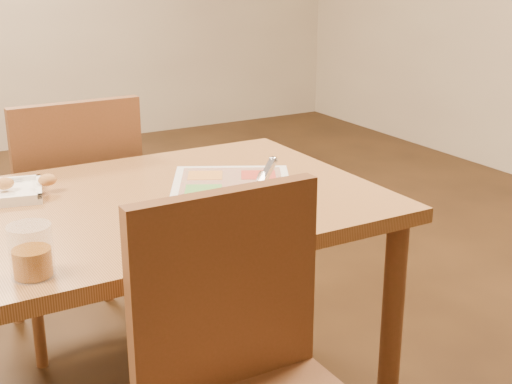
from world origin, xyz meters
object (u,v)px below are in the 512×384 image
dining_table (137,233)px  pizza (256,202)px  plate (256,208)px  chair_near (247,360)px  chair_far (74,194)px  pizza_cutter (265,176)px  menu (232,190)px  glass_tumbler (32,254)px

dining_table → pizza: (0.24, -0.21, 0.11)m
dining_table → plate: (0.24, -0.21, 0.09)m
chair_near → pizza: (0.24, 0.39, 0.18)m
dining_table → chair_far: 0.61m
dining_table → plate: 0.34m
dining_table → pizza_cutter: pizza_cutter is taller
chair_far → pizza_cutter: (0.29, -0.78, 0.23)m
pizza → pizza_cutter: bearing=37.0°
pizza_cutter → menu: size_ratio=0.24×
pizza → glass_tumbler: 0.59m
chair_far → pizza_cutter: chair_far is taller
chair_near → chair_far: (-0.00, 1.20, 0.00)m
dining_table → plate: plate is taller
chair_near → chair_far: same height
chair_near → menu: (0.27, 0.56, 0.16)m
chair_near → pizza: 0.49m
chair_far → plate: 0.87m
plate → menu: (0.02, 0.17, -0.00)m
chair_near → plate: 0.49m
dining_table → pizza: pizza is taller
plate → dining_table: bearing=139.0°
glass_tumbler → pizza: bearing=10.7°
chair_far → menu: (0.27, -0.64, 0.16)m
glass_tumbler → dining_table: bearing=43.5°
plate → chair_near: bearing=-122.1°
plate → pizza_cutter: (0.05, 0.04, 0.07)m
menu → pizza: bearing=-97.9°
pizza → glass_tumbler: size_ratio=1.88×
dining_table → pizza: bearing=-41.6°
chair_near → chair_far: bearing=90.0°
plate → pizza: size_ratio=1.15×
pizza → menu: pizza is taller
dining_table → plate: size_ratio=5.44×
glass_tumbler → menu: (0.61, 0.28, -0.05)m
pizza_cutter → glass_tumbler: size_ratio=1.01×
pizza_cutter → glass_tumbler: bearing=152.8°
chair_near → glass_tumbler: 0.48m
plate → glass_tumbler: (-0.59, -0.11, 0.04)m
plate → pizza: 0.02m
chair_near → dining_table: bearing=90.0°
chair_far → glass_tumbler: size_ratio=4.27×
dining_table → glass_tumbler: glass_tumbler is taller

